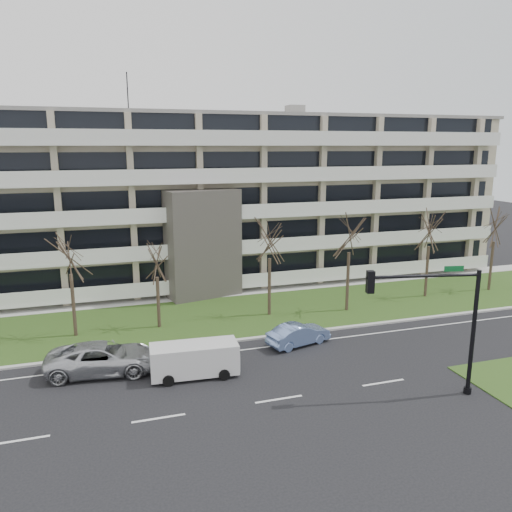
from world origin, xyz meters
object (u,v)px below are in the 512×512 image
object	(u,v)px
silver_pickup	(103,358)
blue_sedan	(299,334)
white_van	(195,357)
traffic_signal	(438,313)

from	to	relation	value
silver_pickup	blue_sedan	distance (m)	12.02
white_van	traffic_signal	bearing A→B (deg)	-23.83
blue_sedan	white_van	world-z (taller)	white_van
blue_sedan	white_van	xyz separation A→B (m)	(-7.13, -2.41, 0.42)
silver_pickup	blue_sedan	xyz separation A→B (m)	(12.01, 0.43, -0.16)
white_van	traffic_signal	distance (m)	12.97
silver_pickup	white_van	xyz separation A→B (m)	(4.89, -1.99, 0.26)
silver_pickup	traffic_signal	distance (m)	18.15
blue_sedan	white_van	size ratio (longest dim) A/B	0.86
white_van	silver_pickup	bearing A→B (deg)	161.64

